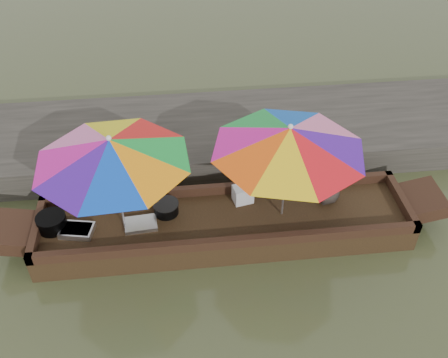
{
  "coord_description": "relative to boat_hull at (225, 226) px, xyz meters",
  "views": [
    {
      "loc": [
        -0.57,
        -5.08,
        5.42
      ],
      "look_at": [
        0.0,
        0.1,
        1.0
      ],
      "focal_mm": 40.0,
      "sensor_mm": 36.0,
      "label": 1
    }
  ],
  "objects": [
    {
      "name": "water",
      "position": [
        0.0,
        0.0,
        -0.17
      ],
      "size": [
        80.0,
        80.0,
        0.0
      ],
      "primitive_type": "plane",
      "color": "#464D2B",
      "rests_on": "ground"
    },
    {
      "name": "dock",
      "position": [
        0.0,
        2.2,
        0.08
      ],
      "size": [
        22.0,
        2.2,
        0.5
      ],
      "primitive_type": "cube",
      "color": "#2D2B26",
      "rests_on": "ground"
    },
    {
      "name": "boat_hull",
      "position": [
        0.0,
        0.0,
        0.0
      ],
      "size": [
        5.35,
        1.2,
        0.35
      ],
      "primitive_type": "cube",
      "color": "black",
      "rests_on": "water"
    },
    {
      "name": "cooking_pot",
      "position": [
        -2.42,
        0.07,
        0.28
      ],
      "size": [
        0.41,
        0.41,
        0.22
      ],
      "primitive_type": "cylinder",
      "color": "black",
      "rests_on": "boat_hull"
    },
    {
      "name": "tray_crayfish",
      "position": [
        -2.07,
        -0.07,
        0.22
      ],
      "size": [
        0.5,
        0.39,
        0.09
      ],
      "primitive_type": "cube",
      "rotation": [
        0.0,
        0.0,
        -0.2
      ],
      "color": "silver",
      "rests_on": "boat_hull"
    },
    {
      "name": "tray_scallop",
      "position": [
        -1.2,
        -0.02,
        0.21
      ],
      "size": [
        0.47,
        0.35,
        0.06
      ],
      "primitive_type": "cube",
      "rotation": [
        0.0,
        0.0,
        0.08
      ],
      "color": "silver",
      "rests_on": "boat_hull"
    },
    {
      "name": "charcoal_grill",
      "position": [
        -0.83,
        0.2,
        0.26
      ],
      "size": [
        0.35,
        0.35,
        0.17
      ],
      "primitive_type": "cylinder",
      "color": "black",
      "rests_on": "boat_hull"
    },
    {
      "name": "supply_bag",
      "position": [
        0.31,
        0.34,
        0.3
      ],
      "size": [
        0.32,
        0.27,
        0.26
      ],
      "primitive_type": "cube",
      "rotation": [
        0.0,
        0.0,
        0.2
      ],
      "color": "silver",
      "rests_on": "boat_hull"
    },
    {
      "name": "vendor",
      "position": [
        1.56,
        0.22,
        0.68
      ],
      "size": [
        0.59,
        0.53,
        1.01
      ],
      "primitive_type": "imported",
      "rotation": [
        0.0,
        0.0,
        3.67
      ],
      "color": "#332C27",
      "rests_on": "boat_hull"
    },
    {
      "name": "umbrella_bow",
      "position": [
        -1.43,
        0.0,
        0.95
      ],
      "size": [
        2.61,
        2.61,
        1.55
      ],
      "primitive_type": null,
      "rotation": [
        0.0,
        0.0,
        -0.33
      ],
      "color": "green",
      "rests_on": "boat_hull"
    },
    {
      "name": "umbrella_stern",
      "position": [
        0.83,
        0.0,
        0.95
      ],
      "size": [
        2.35,
        2.35,
        1.55
      ],
      "primitive_type": null,
      "rotation": [
        0.0,
        0.0,
        0.14
      ],
      "color": "pink",
      "rests_on": "boat_hull"
    }
  ]
}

